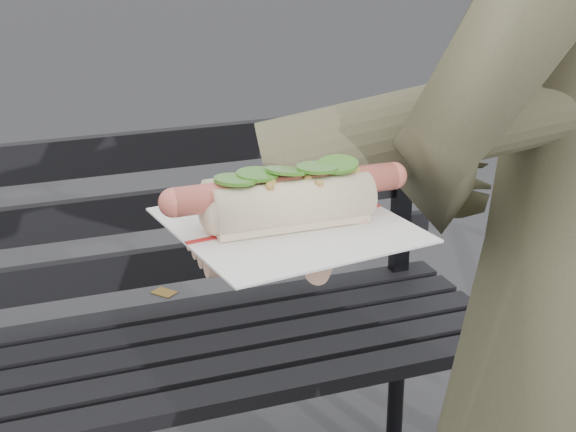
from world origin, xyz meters
name	(u,v)px	position (x,y,z in m)	size (l,w,h in m)	color
park_bench	(121,322)	(-0.06, 0.92, 0.52)	(1.50, 0.44, 0.88)	black
held_hotdog	(452,136)	(0.15, 0.07, 1.11)	(0.64, 0.32, 0.20)	brown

